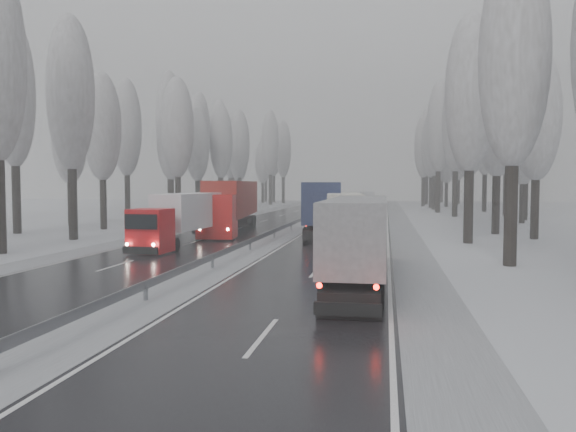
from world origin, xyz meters
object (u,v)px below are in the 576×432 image
(box_truck_distant, at_px, (366,199))
(truck_red_red, at_px, (231,203))
(truck_blue_box, at_px, (323,205))
(truck_cream_box, at_px, (343,214))
(truck_red_white, at_px, (192,214))
(truck_grey_tarp, at_px, (359,233))

(box_truck_distant, bearing_deg, truck_red_red, -106.83)
(truck_blue_box, bearing_deg, truck_red_red, 164.86)
(truck_blue_box, xyz_separation_m, truck_red_red, (-8.34, 1.46, 0.08))
(truck_cream_box, bearing_deg, box_truck_distant, 85.06)
(box_truck_distant, bearing_deg, truck_red_white, -105.76)
(truck_grey_tarp, distance_m, truck_red_red, 26.48)
(truck_cream_box, distance_m, box_truck_distant, 64.76)
(truck_grey_tarp, xyz_separation_m, truck_red_red, (-12.34, 23.42, 0.50))
(truck_blue_box, bearing_deg, truck_cream_box, -75.07)
(truck_blue_box, relative_size, truck_cream_box, 1.21)
(truck_blue_box, relative_size, truck_red_white, 1.22)
(truck_red_white, height_order, truck_red_red, truck_red_red)
(truck_grey_tarp, distance_m, truck_red_white, 19.03)
(truck_cream_box, bearing_deg, truck_grey_tarp, -88.80)
(truck_cream_box, bearing_deg, truck_blue_box, 104.71)
(truck_red_red, bearing_deg, truck_red_white, -98.59)
(truck_cream_box, height_order, truck_red_white, truck_cream_box)
(truck_red_white, bearing_deg, truck_grey_tarp, -45.93)
(truck_red_white, xyz_separation_m, truck_red_red, (0.31, 9.21, 0.54))
(truck_blue_box, distance_m, box_truck_distant, 59.01)
(truck_blue_box, height_order, truck_red_white, truck_blue_box)
(truck_grey_tarp, xyz_separation_m, truck_cream_box, (-1.88, 16.18, -0.02))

